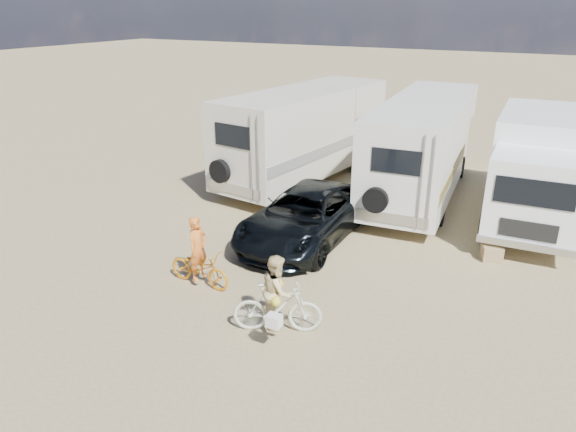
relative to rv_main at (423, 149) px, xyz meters
The scene contains 11 objects.
ground 7.62m from the rv_main, 88.48° to the right, with size 140.00×140.00×0.00m, color tan.
rv_main is the anchor object (origin of this frame).
rv_left 4.39m from the rv_main, behind, with size 2.53×7.98×3.43m, color beige, non-canonical shape.
box_truck 3.82m from the rv_main, 14.11° to the right, with size 2.52×6.54×3.27m, color white, non-canonical shape.
dark_suv 5.76m from the rv_main, 109.07° to the right, with size 2.44×5.29×1.47m, color black.
bike_man 9.49m from the rv_main, 108.20° to the right, with size 0.59×1.70×0.89m, color #C06D0C.
bike_woman 9.84m from the rv_main, 91.93° to the right, with size 0.52×1.85×1.11m, color beige.
rider_man 9.45m from the rv_main, 108.20° to the right, with size 0.58×0.38×1.58m, color orange.
rider_woman 9.82m from the rv_main, 91.93° to the right, with size 0.76×0.59×1.56m, color #DEC486.
cooler 4.77m from the rv_main, 125.07° to the right, with size 0.58×0.42×0.46m, color teal.
crate 5.42m from the rv_main, 53.73° to the right, with size 0.50×0.50×0.40m, color #9B8053.
Camera 1 is at (4.06, -10.51, 6.36)m, focal length 33.10 mm.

